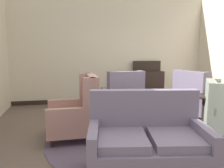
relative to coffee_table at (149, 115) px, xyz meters
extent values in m
plane|color=brown|center=(-0.21, -0.52, -0.35)|extent=(9.09, 9.09, 0.00)
cube|color=beige|center=(-0.21, 2.72, 1.17)|extent=(5.85, 0.08, 3.04)
cube|color=black|center=(-0.21, 2.67, -0.29)|extent=(5.69, 0.03, 0.12)
cylinder|color=#5B4C60|center=(-0.21, -0.22, -0.34)|extent=(3.31, 3.31, 0.01)
cylinder|color=black|center=(0.00, 0.00, 0.07)|extent=(0.79, 0.79, 0.04)
cylinder|color=black|center=(0.00, 0.00, -0.13)|extent=(0.10, 0.10, 0.36)
cube|color=black|center=(0.22, 0.00, -0.32)|extent=(0.28, 0.06, 0.07)
cube|color=black|center=(-0.11, 0.19, -0.32)|extent=(0.19, 0.27, 0.07)
cube|color=black|center=(-0.11, -0.19, -0.32)|extent=(0.19, 0.27, 0.07)
cylinder|color=brown|center=(0.04, 0.02, 0.10)|extent=(0.11, 0.11, 0.02)
ellipsoid|color=brown|center=(0.04, 0.02, 0.22)|extent=(0.19, 0.19, 0.22)
cylinder|color=brown|center=(0.04, 0.02, 0.39)|extent=(0.09, 0.09, 0.11)
torus|color=brown|center=(0.04, 0.02, 0.45)|extent=(0.17, 0.17, 0.02)
cube|color=slate|center=(-0.52, -1.41, -0.06)|extent=(1.54, 1.04, 0.30)
cube|color=slate|center=(-0.46, -1.07, 0.38)|extent=(1.43, 0.36, 0.58)
cube|color=slate|center=(-0.83, -1.40, 0.14)|extent=(0.66, 0.71, 0.10)
cube|color=slate|center=(-0.22, -1.50, 0.14)|extent=(0.66, 0.71, 0.10)
cube|color=slate|center=(-1.18, -1.36, 0.19)|extent=(0.22, 0.73, 0.21)
cube|color=slate|center=(0.12, -1.56, 0.19)|extent=(0.22, 0.73, 0.21)
cylinder|color=black|center=(-1.07, -0.98, -0.28)|extent=(0.06, 0.06, 0.14)
cylinder|color=black|center=(0.14, -1.18, -0.28)|extent=(0.06, 0.06, 0.14)
cube|color=slate|center=(-0.19, 1.37, -0.07)|extent=(0.89, 0.95, 0.27)
cube|color=slate|center=(-0.16, 0.99, 0.39)|extent=(0.83, 0.20, 0.65)
cube|color=slate|center=(0.19, 1.11, 0.46)|extent=(0.12, 0.21, 0.49)
cube|color=slate|center=(-0.53, 1.05, 0.46)|extent=(0.12, 0.21, 0.49)
cube|color=slate|center=(0.16, 1.45, 0.15)|extent=(0.16, 0.80, 0.18)
cube|color=slate|center=(-0.56, 1.39, 0.15)|extent=(0.16, 0.80, 0.18)
cylinder|color=black|center=(0.11, 1.76, -0.28)|extent=(0.06, 0.06, 0.14)
cylinder|color=black|center=(-0.55, 1.71, -0.28)|extent=(0.06, 0.06, 0.14)
cylinder|color=black|center=(0.17, 1.03, -0.28)|extent=(0.06, 0.06, 0.14)
cylinder|color=black|center=(-0.49, 0.98, -0.28)|extent=(0.06, 0.06, 0.14)
cube|color=slate|center=(1.47, 0.78, -0.05)|extent=(1.14, 1.08, 0.31)
cube|color=slate|center=(1.13, 0.62, 0.42)|extent=(0.45, 0.76, 0.63)
cube|color=slate|center=(1.35, 0.35, 0.49)|extent=(0.22, 0.17, 0.48)
cube|color=slate|center=(1.07, 0.96, 0.49)|extent=(0.22, 0.17, 0.48)
cube|color=slate|center=(1.66, 0.49, 0.21)|extent=(0.76, 0.42, 0.22)
cube|color=slate|center=(1.38, 1.10, 0.21)|extent=(0.76, 0.42, 0.22)
cylinder|color=black|center=(1.94, 0.65, -0.28)|extent=(0.06, 0.06, 0.14)
cylinder|color=black|center=(1.68, 1.21, -0.28)|extent=(0.06, 0.06, 0.14)
cylinder|color=black|center=(1.27, 0.34, -0.28)|extent=(0.06, 0.06, 0.14)
cylinder|color=black|center=(1.01, 0.90, -0.28)|extent=(0.06, 0.06, 0.14)
cube|color=tan|center=(-1.39, -0.02, -0.06)|extent=(0.86, 0.79, 0.30)
cube|color=tan|center=(-1.04, -0.02, 0.42)|extent=(0.16, 0.77, 0.67)
cube|color=tan|center=(-1.14, 0.32, 0.50)|extent=(0.20, 0.10, 0.51)
cube|color=tan|center=(-1.13, -0.35, 0.50)|extent=(0.20, 0.10, 0.51)
cube|color=tan|center=(-1.45, 0.31, 0.19)|extent=(0.74, 0.12, 0.20)
cube|color=tan|center=(-1.44, -0.36, 0.19)|extent=(0.74, 0.12, 0.20)
cylinder|color=black|center=(-1.74, 0.27, -0.28)|extent=(0.06, 0.06, 0.14)
cylinder|color=black|center=(-1.72, -0.34, -0.28)|extent=(0.06, 0.06, 0.14)
cylinder|color=black|center=(-1.06, 0.29, -0.28)|extent=(0.06, 0.06, 0.14)
cylinder|color=black|center=(-1.05, -0.32, -0.28)|extent=(0.06, 0.06, 0.14)
cube|color=gray|center=(1.04, -0.31, 0.38)|extent=(0.48, 0.70, 0.54)
cube|color=gray|center=(0.96, -0.63, 0.44)|extent=(0.22, 0.19, 0.41)
cube|color=gray|center=(1.27, -0.08, 0.44)|extent=(0.22, 0.19, 0.41)
cylinder|color=black|center=(0.91, -0.57, -0.28)|extent=(0.06, 0.06, 0.14)
cylinder|color=black|center=(1.19, -0.07, -0.28)|extent=(0.06, 0.06, 0.14)
cylinder|color=black|center=(1.15, 0.04, 0.30)|extent=(0.51, 0.51, 0.03)
cylinder|color=black|center=(1.15, 0.04, -0.03)|extent=(0.07, 0.07, 0.63)
cylinder|color=black|center=(1.15, 0.04, -0.33)|extent=(0.33, 0.33, 0.04)
cube|color=black|center=(0.86, 2.42, 0.16)|extent=(0.85, 0.35, 0.81)
cube|color=black|center=(0.86, 2.58, 0.71)|extent=(0.85, 0.04, 0.29)
cube|color=black|center=(0.49, 2.30, -0.30)|extent=(0.06, 0.06, 0.10)
cube|color=black|center=(1.24, 2.30, -0.30)|extent=(0.06, 0.06, 0.10)
cube|color=black|center=(0.49, 2.55, -0.30)|extent=(0.06, 0.06, 0.10)
cube|color=black|center=(1.24, 2.55, -0.30)|extent=(0.06, 0.06, 0.10)
camera|label=1|loc=(-1.44, -3.89, 1.20)|focal=36.68mm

